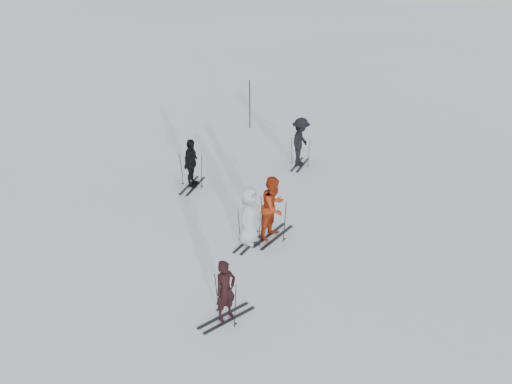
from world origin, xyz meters
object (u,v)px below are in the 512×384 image
at_px(skier_red, 273,208).
at_px(skier_uphill_far, 301,142).
at_px(skier_near_dark, 226,291).
at_px(piste_marker, 250,104).
at_px(skier_grey, 249,216).
at_px(skier_uphill_left, 191,164).

relative_size(skier_red, skier_uphill_far, 1.02).
bearing_deg(skier_near_dark, skier_red, 31.52).
height_order(skier_near_dark, piste_marker, piste_marker).
height_order(skier_grey, skier_uphill_far, skier_uphill_far).
bearing_deg(skier_uphill_left, skier_near_dark, -151.57).
bearing_deg(skier_uphill_far, piste_marker, 44.95).
xyz_separation_m(skier_red, piste_marker, (-5.69, 8.71, 0.14)).
xyz_separation_m(skier_uphill_left, skier_uphill_far, (2.63, 3.73, 0.07)).
relative_size(skier_grey, piste_marker, 0.80).
bearing_deg(skier_uphill_far, skier_grey, -176.55).
bearing_deg(skier_near_dark, skier_uphill_far, 34.61).
height_order(skier_red, skier_grey, skier_red).
xyz_separation_m(skier_near_dark, skier_red, (-0.83, 4.12, 0.19)).
height_order(skier_red, skier_uphill_left, skier_red).
height_order(skier_uphill_left, skier_uphill_far, skier_uphill_far).
distance_m(skier_grey, piste_marker, 10.74).
height_order(skier_uphill_far, piste_marker, piste_marker).
xyz_separation_m(skier_uphill_left, piste_marker, (-1.38, 6.81, 0.24)).
relative_size(skier_near_dark, skier_grey, 0.88).
xyz_separation_m(skier_red, skier_uphill_far, (-1.68, 5.62, -0.02)).
bearing_deg(skier_uphill_left, skier_red, -125.81).
distance_m(skier_near_dark, skier_grey, 3.68).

